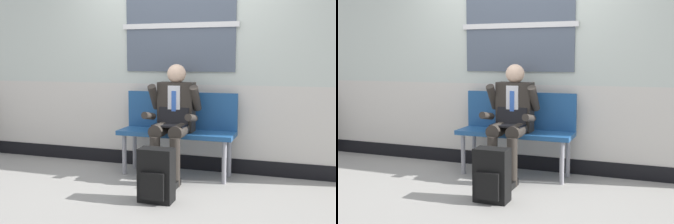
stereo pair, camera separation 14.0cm
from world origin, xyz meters
TOP-DOWN VIEW (x-y plane):
  - ground_plane at (0.00, 0.00)m, footprint 18.00×18.00m
  - station_wall at (0.00, 0.57)m, footprint 5.52×0.17m
  - bench_with_person at (0.07, 0.29)m, footprint 1.32×0.42m
  - person_seated at (0.07, 0.09)m, footprint 0.57×0.70m
  - backpack at (0.16, -0.69)m, footprint 0.32×0.22m

SIDE VIEW (x-z plane):
  - ground_plane at x=0.00m, z-range 0.00..0.00m
  - backpack at x=0.16m, z-range -0.01..0.50m
  - bench_with_person at x=0.07m, z-range 0.09..1.03m
  - person_seated at x=0.07m, z-range 0.05..1.31m
  - station_wall at x=0.00m, z-range -0.01..2.94m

